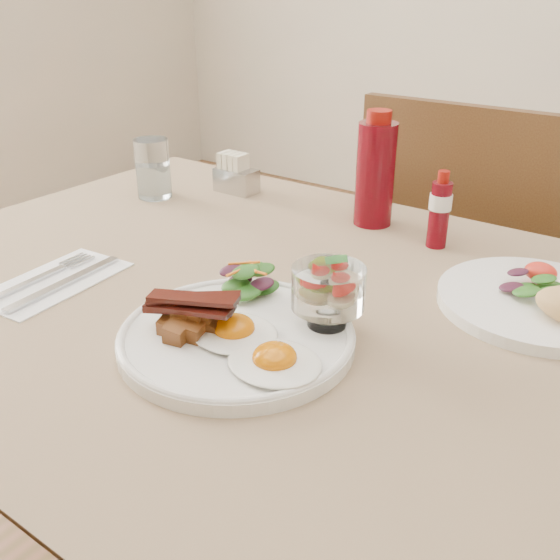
{
  "coord_description": "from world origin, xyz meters",
  "views": [
    {
      "loc": [
        0.41,
        -0.61,
        1.15
      ],
      "look_at": [
        0.01,
        -0.07,
        0.82
      ],
      "focal_mm": 40.0,
      "sensor_mm": 36.0,
      "label": 1
    }
  ],
  "objects": [
    {
      "name": "water_glass",
      "position": [
        -0.48,
        0.2,
        0.8
      ],
      "size": [
        0.07,
        0.07,
        0.11
      ],
      "color": "white",
      "rests_on": "table"
    },
    {
      "name": "table",
      "position": [
        0.0,
        0.0,
        0.66
      ],
      "size": [
        1.33,
        0.88,
        0.75
      ],
      "color": "#553A1B",
      "rests_on": "ground"
    },
    {
      "name": "ketchup_bottle",
      "position": [
        -0.07,
        0.32,
        0.84
      ],
      "size": [
        0.08,
        0.08,
        0.2
      ],
      "rotation": [
        0.0,
        0.0,
        -0.3
      ],
      "color": "#56040D",
      "rests_on": "table"
    },
    {
      "name": "sugar_caddy",
      "position": [
        -0.37,
        0.32,
        0.78
      ],
      "size": [
        0.09,
        0.05,
        0.08
      ],
      "rotation": [
        0.0,
        0.0,
        -0.0
      ],
      "color": "#B2B3B7",
      "rests_on": "table"
    },
    {
      "name": "second_plate",
      "position": [
        0.27,
        0.16,
        0.77
      ],
      "size": [
        0.26,
        0.26,
        0.06
      ],
      "rotation": [
        0.0,
        0.0,
        -0.14
      ],
      "color": "white",
      "rests_on": "table"
    },
    {
      "name": "napkin_cutlery",
      "position": [
        -0.32,
        -0.15,
        0.75
      ],
      "size": [
        0.13,
        0.21,
        0.01
      ],
      "rotation": [
        0.0,
        0.0,
        0.08
      ],
      "color": "white",
      "rests_on": "table"
    },
    {
      "name": "chair_far",
      "position": [
        0.0,
        0.66,
        0.52
      ],
      "size": [
        0.42,
        0.42,
        0.93
      ],
      "color": "#553A1B",
      "rests_on": "ground"
    },
    {
      "name": "fried_eggs",
      "position": [
        0.04,
        -0.15,
        0.78
      ],
      "size": [
        0.21,
        0.15,
        0.03
      ],
      "rotation": [
        0.0,
        0.0,
        0.34
      ],
      "color": "white",
      "rests_on": "main_plate"
    },
    {
      "name": "side_salad",
      "position": [
        -0.05,
        -0.04,
        0.79
      ],
      "size": [
        0.08,
        0.08,
        0.04
      ],
      "rotation": [
        0.0,
        0.0,
        0.25
      ],
      "color": "#1A4A13",
      "rests_on": "main_plate"
    },
    {
      "name": "main_plate",
      "position": [
        -0.01,
        -0.13,
        0.76
      ],
      "size": [
        0.28,
        0.28,
        0.02
      ],
      "primitive_type": "cylinder",
      "color": "white",
      "rests_on": "table"
    },
    {
      "name": "bacon_potato_pile",
      "position": [
        -0.04,
        -0.16,
        0.79
      ],
      "size": [
        0.12,
        0.08,
        0.05
      ],
      "rotation": [
        0.0,
        0.0,
        -0.07
      ],
      "color": "brown",
      "rests_on": "main_plate"
    },
    {
      "name": "fruit_cup",
      "position": [
        0.07,
        -0.05,
        0.82
      ],
      "size": [
        0.09,
        0.09,
        0.09
      ],
      "rotation": [
        0.0,
        0.0,
        0.29
      ],
      "color": "white",
      "rests_on": "main_plate"
    },
    {
      "name": "hot_sauce_bottle",
      "position": [
        0.07,
        0.29,
        0.81
      ],
      "size": [
        0.04,
        0.04,
        0.12
      ],
      "rotation": [
        0.0,
        0.0,
        -0.26
      ],
      "color": "#56040D",
      "rests_on": "table"
    }
  ]
}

